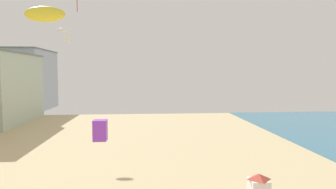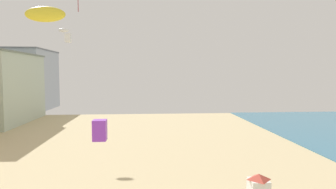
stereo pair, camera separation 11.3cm
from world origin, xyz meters
name	(u,v)px [view 1 (the left image)]	position (x,y,z in m)	size (l,w,h in m)	color
boardwalk_hotel_far	(19,80)	(-28.73, 69.51, 7.07)	(13.29, 16.06, 14.14)	#ADB7C1
lifeguard_stand	(259,185)	(7.40, 14.94, 1.84)	(1.10, 1.10, 2.55)	white
kite_white_parafoil	(63,30)	(-10.33, 39.05, 14.36)	(1.37, 0.38, 0.53)	white
kite_white_box	(67,38)	(-7.90, 31.82, 12.47)	(0.61, 0.61, 0.96)	white
kite_purple_box	(100,130)	(-1.75, 14.00, 5.50)	(0.71, 0.71, 1.11)	purple
kite_yellow_parafoil	(45,14)	(-6.08, 19.07, 12.53)	(2.71, 0.75, 1.05)	yellow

